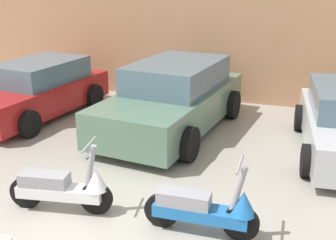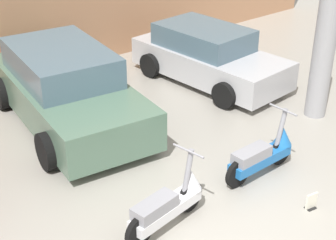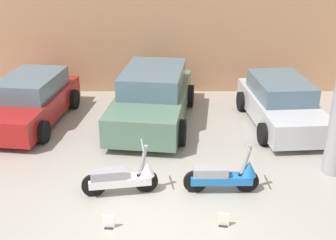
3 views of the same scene
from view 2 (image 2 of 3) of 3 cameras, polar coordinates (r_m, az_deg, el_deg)
name	(u,v)px [view 2 (image 2 of 3)]	position (r m, az deg, el deg)	size (l,w,h in m)	color
ground_plane	(255,240)	(7.40, 9.63, -12.98)	(28.00, 28.00, 0.00)	#9E998E
wall_back	(16,12)	(12.09, -16.49, 11.40)	(19.60, 0.12, 3.20)	tan
scooter_front_left	(169,203)	(7.33, 0.12, -9.16)	(1.53, 0.59, 1.07)	black
scooter_front_right	(263,153)	(8.57, 10.51, -3.66)	(1.53, 0.55, 1.07)	black
car_rear_center	(67,89)	(10.11, -11.18, 3.43)	(2.51, 4.53, 1.47)	#51705B
car_rear_right	(208,56)	(11.87, 4.48, 7.08)	(2.02, 3.82, 1.26)	#B7B7BC
placard_near_right_scooter	(311,202)	(8.08, 15.60, -8.74)	(0.20, 0.14, 0.26)	black
support_column_side	(325,39)	(10.31, 17.05, 8.58)	(0.42, 0.42, 3.20)	#99999E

